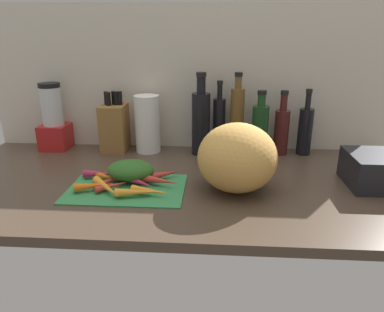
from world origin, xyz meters
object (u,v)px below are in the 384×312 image
(bottle_2, at_px, (237,120))
(paper_towel_roll, at_px, (147,124))
(carrot_0, at_px, (113,186))
(carrot_5, at_px, (166,174))
(carrot_7, at_px, (138,192))
(dish_rack, at_px, (382,170))
(bottle_3, at_px, (260,129))
(carrot_1, at_px, (94,186))
(carrot_3, at_px, (136,181))
(knife_block, at_px, (115,126))
(blender_appliance, at_px, (54,121))
(bottle_1, at_px, (219,124))
(bottle_5, at_px, (305,130))
(carrot_6, at_px, (101,174))
(bottle_0, at_px, (201,121))
(carrot_9, at_px, (116,178))
(cutting_board, at_px, (127,188))
(carrot_8, at_px, (107,188))
(carrot_2, at_px, (158,180))
(winter_squash, at_px, (237,158))
(carrot_10, at_px, (109,178))
(bottle_4, at_px, (281,130))

(bottle_2, bearing_deg, paper_towel_roll, 179.75)
(carrot_0, xyz_separation_m, carrot_5, (0.16, 0.11, 0.00))
(carrot_7, distance_m, dish_rack, 0.80)
(bottle_3, bearing_deg, carrot_1, -144.44)
(carrot_3, relative_size, bottle_2, 0.46)
(knife_block, height_order, blender_appliance, blender_appliance)
(bottle_1, xyz_separation_m, bottle_5, (0.35, -0.02, -0.02))
(carrot_6, height_order, blender_appliance, blender_appliance)
(bottle_0, distance_m, bottle_2, 0.15)
(carrot_9, distance_m, dish_rack, 0.89)
(cutting_board, xyz_separation_m, carrot_8, (-0.05, -0.04, 0.02))
(cutting_board, xyz_separation_m, carrot_5, (0.12, 0.09, 0.02))
(bottle_3, xyz_separation_m, bottle_5, (0.19, 0.03, -0.01))
(carrot_6, xyz_separation_m, carrot_7, (0.16, -0.14, -0.00))
(carrot_2, xyz_separation_m, bottle_0, (0.13, 0.35, 0.11))
(carrot_2, xyz_separation_m, winter_squash, (0.26, -0.00, 0.09))
(cutting_board, bearing_deg, knife_block, 109.38)
(carrot_10, bearing_deg, carrot_7, -42.99)
(bottle_1, xyz_separation_m, dish_rack, (0.54, -0.33, -0.07))
(knife_block, bearing_deg, carrot_9, -74.95)
(carrot_10, bearing_deg, cutting_board, -33.71)
(knife_block, bearing_deg, paper_towel_roll, -6.68)
(carrot_9, distance_m, winter_squash, 0.41)
(carrot_3, height_order, bottle_3, bottle_3)
(paper_towel_roll, xyz_separation_m, bottle_4, (0.56, 0.00, -0.02))
(carrot_9, height_order, bottle_1, bottle_1)
(blender_appliance, bearing_deg, bottle_0, -2.44)
(winter_squash, bearing_deg, carrot_2, 179.12)
(knife_block, height_order, paper_towel_roll, knife_block)
(carrot_2, height_order, bottle_0, bottle_0)
(carrot_1, height_order, carrot_7, same)
(carrot_9, bearing_deg, carrot_5, 15.72)
(cutting_board, height_order, bottle_3, bottle_3)
(carrot_10, distance_m, blender_appliance, 0.50)
(carrot_7, relative_size, carrot_10, 1.16)
(carrot_9, xyz_separation_m, bottle_1, (0.35, 0.38, 0.10))
(carrot_10, bearing_deg, winter_squash, -3.86)
(carrot_5, distance_m, bottle_4, 0.54)
(carrot_0, bearing_deg, carrot_10, 116.69)
(knife_block, xyz_separation_m, bottle_0, (0.37, -0.03, 0.04))
(carrot_6, bearing_deg, bottle_1, 40.53)
(carrot_7, bearing_deg, bottle_0, 68.49)
(bottle_3, bearing_deg, paper_towel_roll, 177.66)
(carrot_3, relative_size, carrot_8, 0.98)
(blender_appliance, relative_size, bottle_5, 1.05)
(blender_appliance, bearing_deg, carrot_3, -41.55)
(carrot_1, bearing_deg, carrot_6, 94.79)
(carrot_5, height_order, carrot_6, carrot_6)
(carrot_9, distance_m, carrot_10, 0.03)
(carrot_0, relative_size, carrot_6, 0.98)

